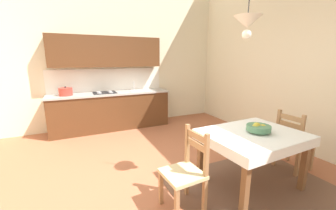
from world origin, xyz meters
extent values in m
cube|color=#A86042|center=(0.00, 0.00, -0.05)|extent=(6.16, 6.11, 0.10)
cube|color=beige|center=(0.00, 2.82, 2.06)|extent=(6.16, 0.12, 4.12)
cube|color=beige|center=(2.84, 0.00, 2.06)|extent=(0.12, 6.11, 4.12)
cube|color=brown|center=(1.08, -0.85, 0.00)|extent=(2.10, 1.60, 0.01)
cube|color=#56331C|center=(-0.17, 2.45, 0.43)|extent=(2.75, 0.60, 0.86)
cube|color=#ADA8A3|center=(-0.17, 2.44, 0.88)|extent=(2.78, 0.63, 0.04)
cube|color=white|center=(-0.17, 2.74, 1.18)|extent=(2.75, 0.01, 0.55)
cube|color=#56331C|center=(-0.17, 2.58, 1.85)|extent=(2.53, 0.34, 0.70)
cube|color=black|center=(-0.17, 2.18, 0.04)|extent=(2.71, 0.02, 0.09)
cylinder|color=silver|center=(0.45, 2.45, 0.90)|extent=(0.34, 0.34, 0.02)
cylinder|color=silver|center=(0.45, 2.59, 1.01)|extent=(0.02, 0.02, 0.22)
cube|color=black|center=(-0.31, 2.45, 0.91)|extent=(0.52, 0.42, 0.01)
cylinder|color=silver|center=(-0.44, 2.35, 0.92)|extent=(0.11, 0.11, 0.01)
cylinder|color=silver|center=(-0.18, 2.35, 0.92)|extent=(0.11, 0.11, 0.01)
cylinder|color=silver|center=(-0.44, 2.55, 0.92)|extent=(0.11, 0.11, 0.01)
cylinder|color=silver|center=(-0.18, 2.55, 0.92)|extent=(0.11, 0.11, 0.01)
cylinder|color=#B2382D|center=(-1.13, 2.43, 0.98)|extent=(0.28, 0.28, 0.15)
cylinder|color=#B2382D|center=(-1.13, 2.43, 1.06)|extent=(0.29, 0.29, 0.02)
sphere|color=black|center=(-1.13, 2.43, 1.08)|extent=(0.04, 0.04, 0.04)
cube|color=brown|center=(1.08, -0.75, 0.74)|extent=(1.22, 0.96, 0.02)
cube|color=brown|center=(0.57, -1.16, 0.36)|extent=(0.07, 0.07, 0.73)
cube|color=brown|center=(1.63, -1.12, 0.36)|extent=(0.07, 0.07, 0.73)
cube|color=brown|center=(0.53, -0.38, 0.36)|extent=(0.07, 0.07, 0.73)
cube|color=brown|center=(1.59, -0.33, 0.36)|extent=(0.07, 0.07, 0.73)
cube|color=white|center=(1.08, -0.75, 0.75)|extent=(1.28, 1.02, 0.00)
cube|color=white|center=(1.10, -1.23, 0.69)|extent=(1.24, 0.06, 0.12)
cube|color=white|center=(1.06, -0.27, 0.69)|extent=(1.24, 0.06, 0.12)
cube|color=white|center=(0.46, -0.78, 0.69)|extent=(0.05, 0.96, 0.12)
cube|color=white|center=(1.70, -0.72, 0.69)|extent=(0.05, 0.96, 0.12)
cube|color=#D1BC89|center=(2.04, -0.69, 0.43)|extent=(0.44, 0.44, 0.04)
cube|color=#A3754C|center=(2.22, -0.51, 0.21)|extent=(0.05, 0.05, 0.41)
cube|color=#A3754C|center=(2.23, -0.87, 0.21)|extent=(0.05, 0.05, 0.41)
cube|color=#A3754C|center=(1.86, -0.52, 0.46)|extent=(0.05, 0.05, 0.93)
cube|color=#A3754C|center=(1.87, -0.88, 0.46)|extent=(0.05, 0.05, 0.93)
cube|color=#A3754C|center=(1.86, -0.70, 0.84)|extent=(0.04, 0.32, 0.07)
cube|color=#A3754C|center=(1.86, -0.70, 0.74)|extent=(0.04, 0.32, 0.07)
cube|color=#D1BC89|center=(0.04, -0.76, 0.43)|extent=(0.45, 0.45, 0.04)
cube|color=#A3754C|center=(-0.13, -0.95, 0.21)|extent=(0.05, 0.05, 0.41)
cube|color=#A3754C|center=(-0.15, -0.59, 0.21)|extent=(0.05, 0.05, 0.41)
cube|color=#A3754C|center=(0.23, -0.92, 0.46)|extent=(0.05, 0.05, 0.93)
cube|color=#A3754C|center=(0.21, -0.56, 0.46)|extent=(0.05, 0.05, 0.93)
cube|color=#A3754C|center=(0.22, -0.74, 0.84)|extent=(0.04, 0.32, 0.07)
cube|color=#A3754C|center=(0.22, -0.74, 0.74)|extent=(0.04, 0.32, 0.07)
cylinder|color=#4C7F5B|center=(1.14, -0.77, 0.77)|extent=(0.17, 0.17, 0.02)
cylinder|color=#4C7F5B|center=(1.14, -0.77, 0.81)|extent=(0.30, 0.30, 0.07)
sphere|color=gold|center=(1.09, -0.76, 0.82)|extent=(0.09, 0.09, 0.09)
sphere|color=gold|center=(1.20, -0.79, 0.82)|extent=(0.08, 0.08, 0.08)
sphere|color=gold|center=(1.14, -0.74, 0.83)|extent=(0.10, 0.10, 0.10)
cone|color=silver|center=(0.94, -0.64, 2.11)|extent=(0.32, 0.32, 0.14)
sphere|color=white|center=(0.94, -0.64, 1.97)|extent=(0.11, 0.11, 0.11)
camera|label=1|loc=(-0.98, -2.58, 1.68)|focal=22.10mm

